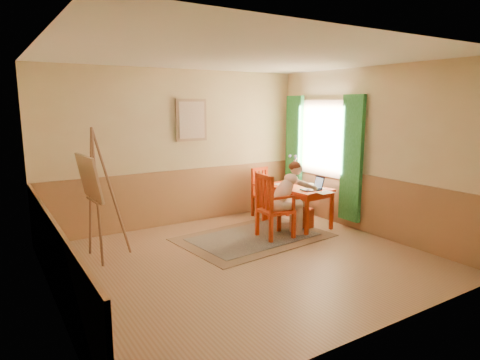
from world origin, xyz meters
TOP-DOWN VIEW (x-y plane):
  - room at (0.00, 0.00)m, footprint 5.04×4.54m
  - wainscot at (0.00, 0.80)m, footprint 5.00×4.50m
  - window at (2.42, 1.10)m, footprint 0.12×2.01m
  - wall_portrait at (0.25, 2.20)m, footprint 0.60×0.05m
  - rug at (0.66, 0.78)m, footprint 2.55×1.83m
  - table at (1.73, 0.96)m, footprint 0.82×1.26m
  - chair_left at (0.91, 0.59)m, footprint 0.52×0.50m
  - chair_back at (1.61, 1.79)m, footprint 0.49×0.50m
  - figure at (1.19, 0.56)m, footprint 0.94×0.41m
  - laptop at (1.79, 0.59)m, footprint 0.39×0.25m
  - papers at (1.84, 0.82)m, footprint 0.71×1.22m
  - vase at (1.94, 1.31)m, footprint 0.21×0.27m
  - wastebasket at (1.79, 0.78)m, footprint 0.41×0.41m
  - easel at (-1.78, 1.16)m, footprint 0.65×0.84m

SIDE VIEW (x-z plane):
  - rug at x=0.66m, z-range 0.00..0.02m
  - wastebasket at x=1.79m, z-range 0.00..0.33m
  - chair_back at x=1.61m, z-range 0.00..0.95m
  - wainscot at x=0.00m, z-range 0.00..1.00m
  - chair_left at x=0.91m, z-range 0.00..1.08m
  - table at x=1.73m, z-range 0.27..0.99m
  - figure at x=1.19m, z-range 0.06..1.32m
  - papers at x=1.84m, z-range 0.72..0.73m
  - laptop at x=1.79m, z-range 0.65..0.88m
  - vase at x=1.94m, z-range 0.70..1.23m
  - easel at x=-1.78m, z-range 0.17..2.06m
  - window at x=2.42m, z-range 0.25..2.45m
  - room at x=0.00m, z-range -0.02..2.82m
  - wall_portrait at x=0.25m, z-range 1.52..2.28m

